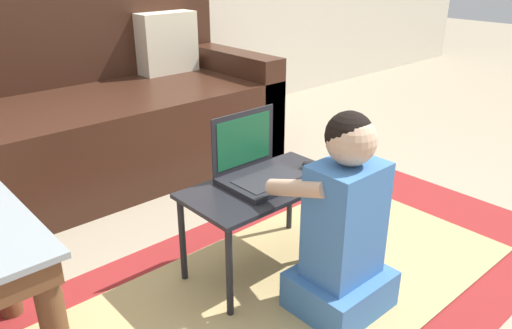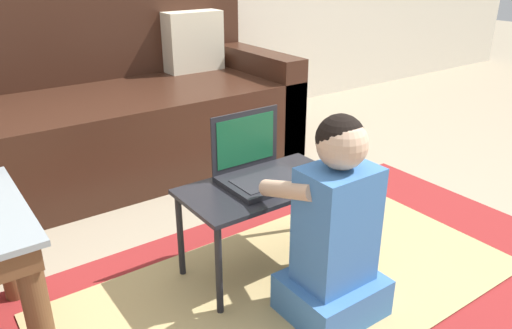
% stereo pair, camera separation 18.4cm
% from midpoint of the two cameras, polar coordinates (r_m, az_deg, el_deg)
% --- Properties ---
extents(ground_plane, '(16.00, 16.00, 0.00)m').
position_cam_midpoint_polar(ground_plane, '(2.00, 4.14, -12.00)').
color(ground_plane, gray).
extents(area_rug, '(2.39, 1.20, 0.01)m').
position_cam_midpoint_polar(area_rug, '(1.90, 6.84, -14.02)').
color(area_rug, maroon).
rests_on(area_rug, ground_plane).
extents(couch, '(2.06, 0.92, 0.93)m').
position_cam_midpoint_polar(couch, '(2.87, -15.01, 5.56)').
color(couch, '#381E14').
rests_on(couch, ground_plane).
extents(laptop_desk, '(0.61, 0.32, 0.36)m').
position_cam_midpoint_polar(laptop_desk, '(1.85, 3.64, -3.59)').
color(laptop_desk, black).
rests_on(laptop_desk, ground_plane).
extents(laptop, '(0.30, 0.24, 0.25)m').
position_cam_midpoint_polar(laptop, '(1.84, 3.33, -0.67)').
color(laptop, '#232328').
rests_on(laptop, laptop_desk).
extents(computer_mouse, '(0.07, 0.09, 0.03)m').
position_cam_midpoint_polar(computer_mouse, '(1.94, 9.55, -0.52)').
color(computer_mouse, black).
rests_on(computer_mouse, laptop_desk).
extents(person_seated, '(0.31, 0.38, 0.71)m').
position_cam_midpoint_polar(person_seated, '(1.65, 12.18, -7.74)').
color(person_seated, '#3D70B2').
rests_on(person_seated, ground_plane).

